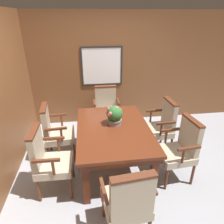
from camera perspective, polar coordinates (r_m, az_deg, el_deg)
ground_plane at (r=3.42m, az=1.46°, el=-16.95°), size 14.00×14.00×0.00m
wall_back at (r=4.56m, az=-2.26°, el=11.77°), size 7.20×0.08×2.45m
dining_table at (r=3.17m, az=0.37°, el=-5.99°), size 1.12×1.60×0.74m
chair_left_near at (r=2.95m, az=-17.83°, el=-12.59°), size 0.50×0.54×1.00m
chair_right_near at (r=3.19m, az=18.97°, el=-9.55°), size 0.53×0.56×1.00m
chair_head_near at (r=2.32m, az=4.59°, el=-23.98°), size 0.57×0.53×1.00m
chair_right_far at (r=3.73m, az=13.93°, el=-3.46°), size 0.51×0.55×1.00m
chair_head_far at (r=4.26m, az=-1.65°, el=1.11°), size 0.54×0.50×1.00m
chair_left_far at (r=3.57m, az=-15.97°, el=-5.10°), size 0.53×0.56×1.00m
potted_plant at (r=3.15m, az=0.68°, el=-0.90°), size 0.26×0.26×0.32m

